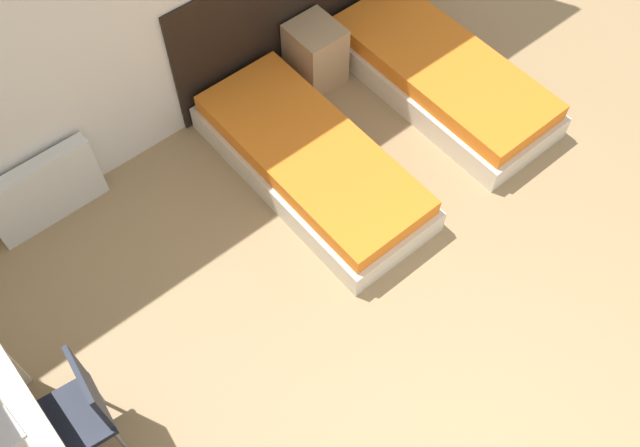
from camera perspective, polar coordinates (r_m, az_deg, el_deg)
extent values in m
cube|color=black|center=(5.99, -1.93, 16.74)|extent=(2.35, 0.03, 1.15)
cube|color=beige|center=(5.48, -0.67, 4.49)|extent=(0.86, 2.01, 0.22)
cube|color=orange|center=(5.33, -0.69, 5.67)|extent=(0.78, 1.93, 0.14)
cube|color=beige|center=(6.13, 9.59, 11.09)|extent=(0.86, 2.01, 0.22)
cube|color=orange|center=(6.00, 9.84, 12.29)|extent=(0.78, 1.93, 0.14)
cube|color=tan|center=(6.05, -0.38, 13.44)|extent=(0.39, 0.42, 0.54)
cube|color=silver|center=(5.49, -21.20, 2.37)|extent=(0.84, 0.12, 0.59)
cube|color=black|center=(4.49, -19.39, -14.70)|extent=(0.47, 0.47, 0.05)
cube|color=black|center=(4.24, -17.98, -12.44)|extent=(0.07, 0.38, 0.46)
cylinder|color=slate|center=(4.79, -21.41, -14.70)|extent=(0.02, 0.02, 0.40)
cylinder|color=slate|center=(4.61, -15.64, -16.42)|extent=(0.02, 0.02, 0.40)
cylinder|color=slate|center=(4.75, -17.46, -12.75)|extent=(0.02, 0.02, 0.40)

